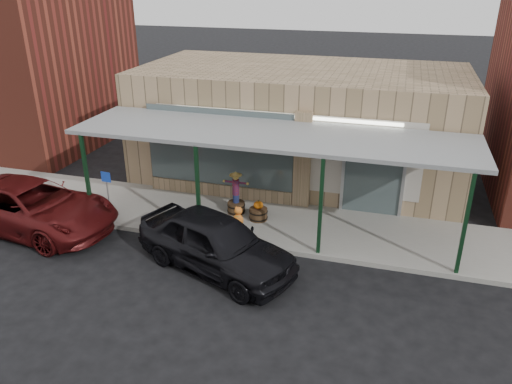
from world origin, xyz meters
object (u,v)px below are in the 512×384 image
(barrel_pumpkin, at_px, (258,213))
(parked_sedan, at_px, (216,243))
(car_maroon, at_px, (32,207))
(handicap_sign, at_px, (107,189))
(barrel_scarecrow, at_px, (236,199))

(barrel_pumpkin, xyz_separation_m, parked_sedan, (-0.38, -2.85, 0.40))
(barrel_pumpkin, xyz_separation_m, car_maroon, (-6.67, -2.27, 0.37))
(barrel_pumpkin, relative_size, handicap_sign, 0.43)
(handicap_sign, relative_size, parked_sedan, 0.32)
(handicap_sign, height_order, car_maroon, handicap_sign)
(barrel_pumpkin, xyz_separation_m, handicap_sign, (-4.61, -1.23, 0.79))
(barrel_scarecrow, bearing_deg, parked_sedan, -102.61)
(barrel_pumpkin, bearing_deg, parked_sedan, -97.64)
(barrel_pumpkin, height_order, handicap_sign, handicap_sign)
(parked_sedan, distance_m, car_maroon, 6.31)
(barrel_scarecrow, xyz_separation_m, parked_sedan, (0.46, -3.12, 0.15))
(barrel_pumpkin, bearing_deg, barrel_scarecrow, 162.04)
(barrel_pumpkin, distance_m, parked_sedan, 2.90)
(barrel_scarecrow, distance_m, parked_sedan, 3.16)
(barrel_pumpkin, height_order, car_maroon, car_maroon)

